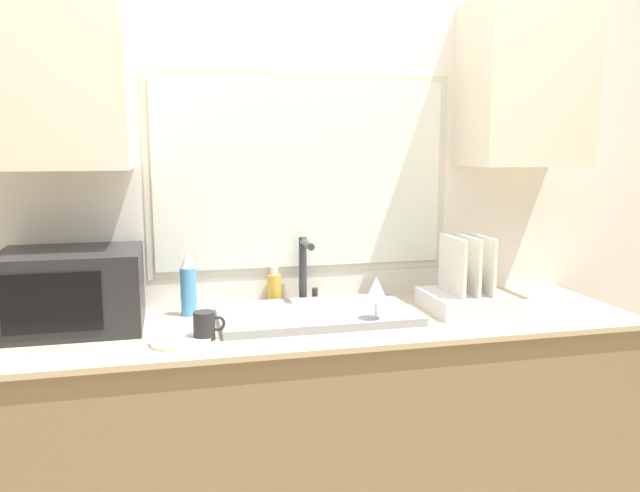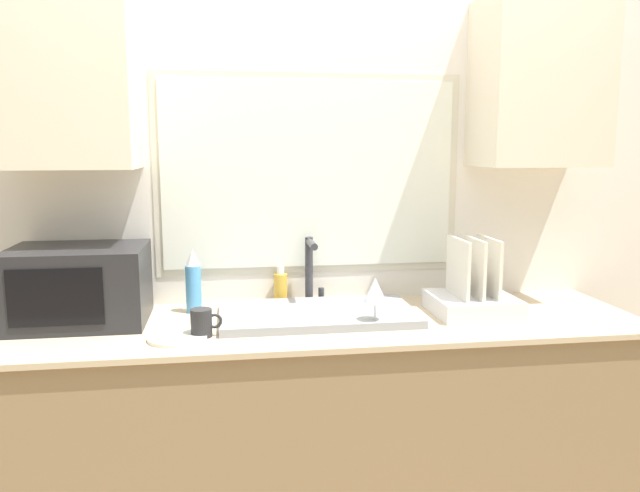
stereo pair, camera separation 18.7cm
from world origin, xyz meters
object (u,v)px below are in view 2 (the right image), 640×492
at_px(faucet, 311,265).
at_px(dish_rack, 472,296).
at_px(microwave, 79,285).
at_px(spray_bottle, 193,282).
at_px(soap_bottle, 281,287).
at_px(wine_glass, 375,291).
at_px(mug_near_sink, 202,323).

bearing_deg(faucet, dish_rack, -22.22).
distance_m(microwave, dish_rack, 1.45).
bearing_deg(spray_bottle, dish_rack, -9.83).
xyz_separation_m(spray_bottle, soap_bottle, (0.34, 0.10, -0.05)).
bearing_deg(wine_glass, faucet, 115.04).
distance_m(soap_bottle, mug_near_sink, 0.52).
bearing_deg(mug_near_sink, faucet, 42.36).
relative_size(microwave, mug_near_sink, 4.45).
bearing_deg(soap_bottle, dish_rack, -21.60).
distance_m(faucet, dish_rack, 0.64).
bearing_deg(wine_glass, soap_bottle, 125.32).
bearing_deg(dish_rack, wine_glass, -161.95).
distance_m(spray_bottle, soap_bottle, 0.36).
xyz_separation_m(dish_rack, wine_glass, (-0.41, -0.13, 0.07)).
height_order(mug_near_sink, wine_glass, wine_glass).
height_order(faucet, soap_bottle, faucet).
xyz_separation_m(microwave, soap_bottle, (0.74, 0.19, -0.07)).
bearing_deg(spray_bottle, wine_glass, -26.42).
distance_m(dish_rack, mug_near_sink, 1.01).
distance_m(faucet, microwave, 0.87).
height_order(spray_bottle, soap_bottle, spray_bottle).
bearing_deg(microwave, spray_bottle, 12.70).
xyz_separation_m(dish_rack, spray_bottle, (-1.05, 0.18, 0.05)).
relative_size(dish_rack, spray_bottle, 1.24).
bearing_deg(soap_bottle, microwave, -165.81).
relative_size(dish_rack, soap_bottle, 1.99).
height_order(dish_rack, soap_bottle, dish_rack).
xyz_separation_m(microwave, spray_bottle, (0.40, 0.09, -0.02)).
bearing_deg(mug_near_sink, dish_rack, 8.06).
height_order(microwave, spray_bottle, microwave).
distance_m(soap_bottle, wine_glass, 0.51).
xyz_separation_m(soap_bottle, mug_near_sink, (-0.30, -0.42, -0.02)).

